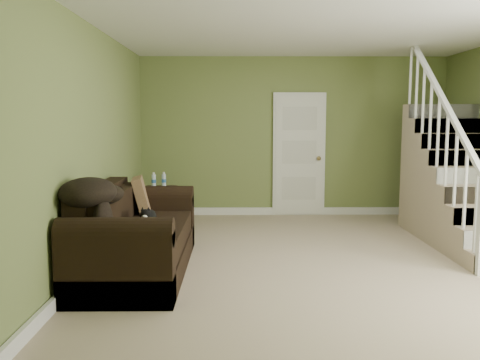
{
  "coord_description": "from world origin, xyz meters",
  "views": [
    {
      "loc": [
        -0.97,
        -5.64,
        1.59
      ],
      "look_at": [
        -0.9,
        0.17,
        0.89
      ],
      "focal_mm": 38.0,
      "sensor_mm": 36.0,
      "label": 1
    }
  ],
  "objects_px": {
    "side_table": "(160,206)",
    "cat": "(148,217)",
    "sofa": "(134,239)",
    "banana": "(133,236)"
  },
  "relations": [
    {
      "from": "sofa",
      "to": "side_table",
      "type": "relative_size",
      "value": 2.82
    },
    {
      "from": "side_table",
      "to": "cat",
      "type": "xyz_separation_m",
      "value": [
        0.21,
        -2.3,
        0.28
      ]
    },
    {
      "from": "side_table",
      "to": "banana",
      "type": "relative_size",
      "value": 4.55
    },
    {
      "from": "side_table",
      "to": "banana",
      "type": "xyz_separation_m",
      "value": [
        0.18,
        -2.91,
        0.22
      ]
    },
    {
      "from": "side_table",
      "to": "banana",
      "type": "bearing_deg",
      "value": -86.44
    },
    {
      "from": "sofa",
      "to": "cat",
      "type": "bearing_deg",
      "value": 10.67
    },
    {
      "from": "cat",
      "to": "sofa",
      "type": "bearing_deg",
      "value": -169.5
    },
    {
      "from": "side_table",
      "to": "cat",
      "type": "distance_m",
      "value": 2.33
    },
    {
      "from": "sofa",
      "to": "cat",
      "type": "distance_m",
      "value": 0.27
    },
    {
      "from": "sofa",
      "to": "banana",
      "type": "height_order",
      "value": "sofa"
    }
  ]
}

